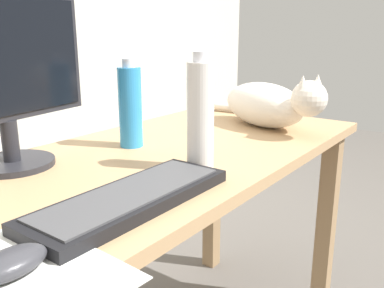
{
  "coord_description": "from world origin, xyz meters",
  "views": [
    {
      "loc": [
        -0.79,
        -0.73,
        1.08
      ],
      "look_at": [
        -0.01,
        -0.15,
        0.82
      ],
      "focal_mm": 39.27,
      "sensor_mm": 36.0,
      "label": 1
    }
  ],
  "objects_px": {
    "computer_mouse": "(10,264)",
    "water_bottle": "(130,106)",
    "keyboard": "(132,198)",
    "monitor": "(3,74)",
    "spray_bottle": "(200,116)",
    "cat": "(268,104)"
  },
  "relations": [
    {
      "from": "keyboard",
      "to": "water_bottle",
      "type": "bearing_deg",
      "value": 44.56
    },
    {
      "from": "computer_mouse",
      "to": "spray_bottle",
      "type": "xyz_separation_m",
      "value": [
        0.53,
        0.06,
        0.11
      ]
    },
    {
      "from": "keyboard",
      "to": "water_bottle",
      "type": "height_order",
      "value": "water_bottle"
    },
    {
      "from": "computer_mouse",
      "to": "monitor",
      "type": "bearing_deg",
      "value": 58.63
    },
    {
      "from": "spray_bottle",
      "to": "monitor",
      "type": "bearing_deg",
      "value": 124.12
    },
    {
      "from": "keyboard",
      "to": "cat",
      "type": "xyz_separation_m",
      "value": [
        0.76,
        0.1,
        0.07
      ]
    },
    {
      "from": "keyboard",
      "to": "computer_mouse",
      "type": "relative_size",
      "value": 4.0
    },
    {
      "from": "keyboard",
      "to": "water_bottle",
      "type": "distance_m",
      "value": 0.44
    },
    {
      "from": "keyboard",
      "to": "spray_bottle",
      "type": "xyz_separation_m",
      "value": [
        0.25,
        0.02,
        0.12
      ]
    },
    {
      "from": "computer_mouse",
      "to": "spray_bottle",
      "type": "bearing_deg",
      "value": 6.22
    },
    {
      "from": "keyboard",
      "to": "spray_bottle",
      "type": "height_order",
      "value": "spray_bottle"
    },
    {
      "from": "keyboard",
      "to": "computer_mouse",
      "type": "height_order",
      "value": "computer_mouse"
    },
    {
      "from": "monitor",
      "to": "keyboard",
      "type": "xyz_separation_m",
      "value": [
        0.0,
        -0.4,
        -0.21
      ]
    },
    {
      "from": "monitor",
      "to": "water_bottle",
      "type": "height_order",
      "value": "monitor"
    },
    {
      "from": "computer_mouse",
      "to": "water_bottle",
      "type": "xyz_separation_m",
      "value": [
        0.58,
        0.34,
        0.1
      ]
    },
    {
      "from": "cat",
      "to": "computer_mouse",
      "type": "height_order",
      "value": "cat"
    },
    {
      "from": "computer_mouse",
      "to": "cat",
      "type": "bearing_deg",
      "value": 7.47
    },
    {
      "from": "water_bottle",
      "to": "spray_bottle",
      "type": "xyz_separation_m",
      "value": [
        -0.05,
        -0.28,
        0.01
      ]
    },
    {
      "from": "monitor",
      "to": "spray_bottle",
      "type": "bearing_deg",
      "value": -55.88
    },
    {
      "from": "spray_bottle",
      "to": "water_bottle",
      "type": "bearing_deg",
      "value": 79.88
    },
    {
      "from": "monitor",
      "to": "computer_mouse",
      "type": "distance_m",
      "value": 0.55
    },
    {
      "from": "monitor",
      "to": "keyboard",
      "type": "distance_m",
      "value": 0.45
    }
  ]
}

